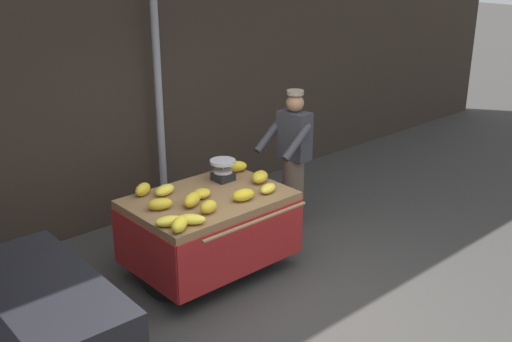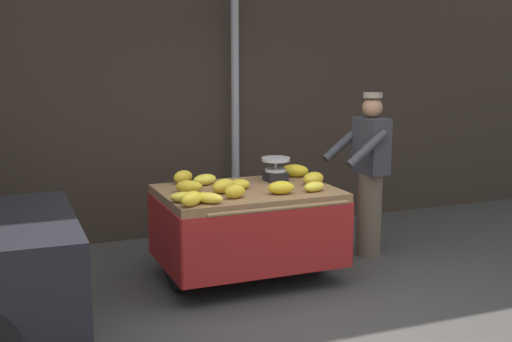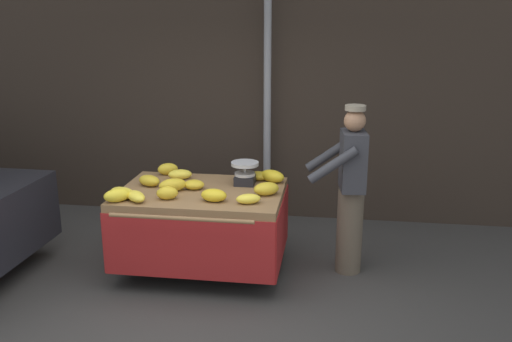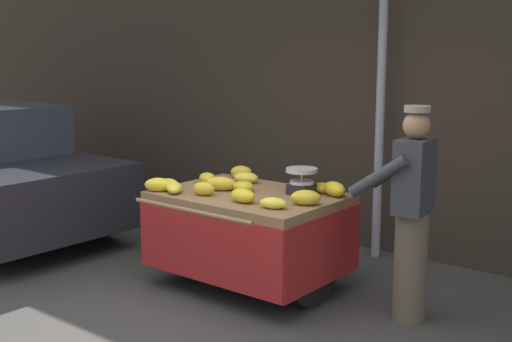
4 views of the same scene
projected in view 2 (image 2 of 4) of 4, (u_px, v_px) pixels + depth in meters
ground_plane at (308, 319)px, 5.55m from camera, size 60.00×60.00×0.00m
back_wall at (196, 46)px, 7.83m from camera, size 16.00×0.24×4.37m
street_pole at (235, 90)px, 7.76m from camera, size 0.09×0.09×3.39m
banana_cart at (247, 213)px, 6.37m from camera, size 1.63×1.34×0.88m
weighing_scale at (276, 169)px, 6.69m from camera, size 0.28×0.28×0.24m
banana_bunch_0 at (235, 191)px, 5.94m from camera, size 0.23×0.18×0.12m
banana_bunch_1 at (208, 198)px, 5.75m from camera, size 0.29×0.29×0.09m
banana_bunch_2 at (223, 186)px, 6.15m from camera, size 0.31×0.27×0.13m
banana_bunch_3 at (279, 173)px, 6.90m from camera, size 0.22×0.16×0.09m
banana_bunch_4 at (183, 177)px, 6.57m from camera, size 0.25×0.20×0.13m
banana_bunch_5 at (314, 187)px, 6.22m from camera, size 0.25×0.19×0.09m
banana_bunch_6 at (191, 199)px, 5.65m from camera, size 0.28×0.26×0.12m
banana_bunch_7 at (205, 180)px, 6.51m from camera, size 0.28×0.21×0.10m
banana_bunch_8 at (313, 178)px, 6.51m from camera, size 0.30×0.27×0.12m
banana_bunch_9 at (239, 184)px, 6.31m from camera, size 0.21×0.17×0.09m
banana_bunch_10 at (185, 197)px, 5.79m from camera, size 0.30×0.23×0.09m
banana_bunch_11 at (281, 188)px, 6.11m from camera, size 0.26×0.18×0.12m
banana_bunch_12 at (295, 171)px, 6.90m from camera, size 0.32×0.27×0.13m
banana_bunch_13 at (189, 187)px, 6.17m from camera, size 0.28×0.23×0.11m
vendor_person at (369, 174)px, 7.08m from camera, size 0.61×0.56×1.71m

